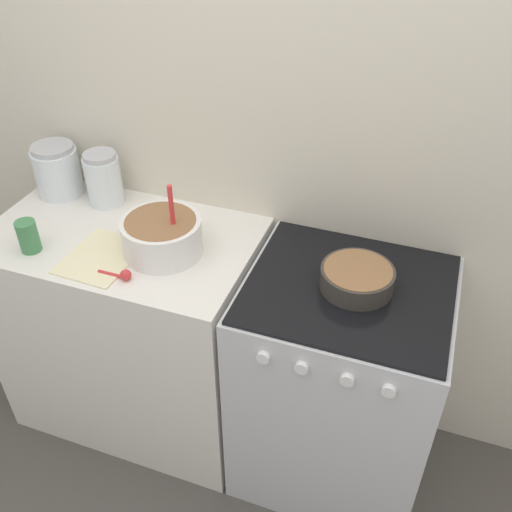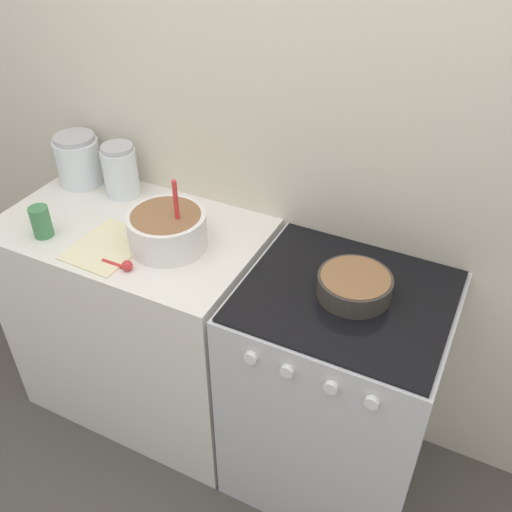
{
  "view_description": "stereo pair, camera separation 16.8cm",
  "coord_description": "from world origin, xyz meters",
  "px_view_note": "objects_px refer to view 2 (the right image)",
  "views": [
    {
      "loc": [
        0.53,
        -1.08,
        2.06
      ],
      "look_at": [
        0.04,
        0.28,
        0.96
      ],
      "focal_mm": 40.0,
      "sensor_mm": 36.0,
      "label": 1
    },
    {
      "loc": [
        0.68,
        -1.02,
        2.06
      ],
      "look_at": [
        0.04,
        0.28,
        0.96
      ],
      "focal_mm": 40.0,
      "sensor_mm": 36.0,
      "label": 2
    }
  ],
  "objects_px": {
    "storage_jar_middle": "(121,174)",
    "tin_can": "(41,222)",
    "stove": "(335,391)",
    "baking_pan": "(354,285)",
    "storage_jar_left": "(79,163)",
    "mixing_bowl": "(167,228)"
  },
  "relations": [
    {
      "from": "storage_jar_middle",
      "to": "tin_can",
      "type": "distance_m",
      "value": 0.36
    },
    {
      "from": "stove",
      "to": "tin_can",
      "type": "height_order",
      "value": "tin_can"
    },
    {
      "from": "mixing_bowl",
      "to": "baking_pan",
      "type": "distance_m",
      "value": 0.65
    },
    {
      "from": "mixing_bowl",
      "to": "stove",
      "type": "bearing_deg",
      "value": 2.46
    },
    {
      "from": "stove",
      "to": "storage_jar_middle",
      "type": "relative_size",
      "value": 4.48
    },
    {
      "from": "baking_pan",
      "to": "mixing_bowl",
      "type": "bearing_deg",
      "value": -177.0
    },
    {
      "from": "stove",
      "to": "mixing_bowl",
      "type": "xyz_separation_m",
      "value": [
        -0.63,
        -0.03,
        0.52
      ]
    },
    {
      "from": "mixing_bowl",
      "to": "storage_jar_left",
      "type": "xyz_separation_m",
      "value": [
        -0.55,
        0.21,
        0.01
      ]
    },
    {
      "from": "storage_jar_left",
      "to": "tin_can",
      "type": "relative_size",
      "value": 1.78
    },
    {
      "from": "tin_can",
      "to": "storage_jar_left",
      "type": "bearing_deg",
      "value": 109.71
    },
    {
      "from": "baking_pan",
      "to": "storage_jar_left",
      "type": "bearing_deg",
      "value": 171.59
    },
    {
      "from": "baking_pan",
      "to": "storage_jar_middle",
      "type": "relative_size",
      "value": 1.12
    },
    {
      "from": "stove",
      "to": "mixing_bowl",
      "type": "relative_size",
      "value": 3.41
    },
    {
      "from": "stove",
      "to": "mixing_bowl",
      "type": "distance_m",
      "value": 0.82
    },
    {
      "from": "stove",
      "to": "storage_jar_left",
      "type": "bearing_deg",
      "value": 171.14
    },
    {
      "from": "stove",
      "to": "baking_pan",
      "type": "bearing_deg",
      "value": 21.06
    },
    {
      "from": "stove",
      "to": "tin_can",
      "type": "relative_size",
      "value": 8.09
    },
    {
      "from": "baking_pan",
      "to": "tin_can",
      "type": "height_order",
      "value": "tin_can"
    },
    {
      "from": "mixing_bowl",
      "to": "storage_jar_left",
      "type": "distance_m",
      "value": 0.59
    },
    {
      "from": "storage_jar_middle",
      "to": "tin_can",
      "type": "bearing_deg",
      "value": -102.12
    },
    {
      "from": "baking_pan",
      "to": "storage_jar_middle",
      "type": "height_order",
      "value": "storage_jar_middle"
    },
    {
      "from": "storage_jar_middle",
      "to": "tin_can",
      "type": "xyz_separation_m",
      "value": [
        -0.08,
        -0.36,
        -0.03
      ]
    }
  ]
}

